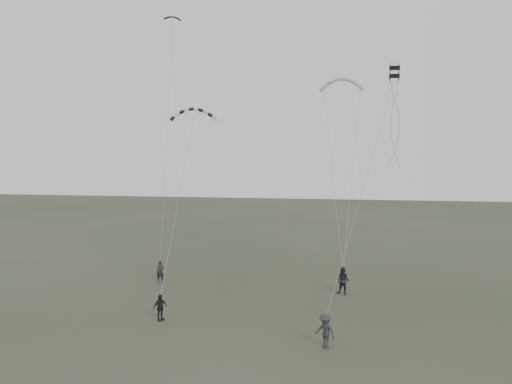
# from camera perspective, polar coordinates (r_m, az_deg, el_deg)

# --- Properties ---
(ground) EXTENTS (140.00, 140.00, 0.00)m
(ground) POSITION_cam_1_polar(r_m,az_deg,el_deg) (29.88, -2.85, -14.52)
(ground) COLOR #2C3624
(ground) RESTS_ON ground
(flyer_left) EXTENTS (0.66, 0.49, 1.65)m
(flyer_left) POSITION_cam_1_polar(r_m,az_deg,el_deg) (38.22, -10.88, -8.92)
(flyer_left) COLOR #222227
(flyer_left) RESTS_ON ground
(flyer_right) EXTENTS (1.13, 1.03, 1.89)m
(flyer_right) POSITION_cam_1_polar(r_m,az_deg,el_deg) (35.09, 9.91, -9.97)
(flyer_right) COLOR black
(flyer_right) RESTS_ON ground
(flyer_center) EXTENTS (0.86, 0.95, 1.55)m
(flyer_center) POSITION_cam_1_polar(r_m,az_deg,el_deg) (30.23, -10.91, -12.82)
(flyer_center) COLOR black
(flyer_center) RESTS_ON ground
(flyer_far) EXTENTS (1.31, 1.21, 1.77)m
(flyer_far) POSITION_cam_1_polar(r_m,az_deg,el_deg) (26.12, 7.91, -15.44)
(flyer_far) COLOR #2D2D33
(flyer_far) RESTS_ON ground
(kite_dark_small) EXTENTS (1.43, 1.17, 0.56)m
(kite_dark_small) POSITION_cam_1_polar(r_m,az_deg,el_deg) (43.41, -9.51, 19.12)
(kite_dark_small) COLOR black
(kite_dark_small) RESTS_ON flyer_left
(kite_pale_large) EXTENTS (3.44, 1.25, 1.61)m
(kite_pale_large) POSITION_cam_1_polar(r_m,az_deg,el_deg) (39.96, 9.77, 12.61)
(kite_pale_large) COLOR #A2A5A7
(kite_pale_large) RESTS_ON flyer_right
(kite_striped) EXTENTS (3.40, 1.84, 1.39)m
(kite_striped) POSITION_cam_1_polar(r_m,az_deg,el_deg) (34.86, -7.14, 9.40)
(kite_striped) COLOR black
(kite_striped) RESTS_ON flyer_center
(kite_box) EXTENTS (0.60, 0.68, 0.75)m
(kite_box) POSITION_cam_1_polar(r_m,az_deg,el_deg) (29.63, 15.54, 13.08)
(kite_box) COLOR black
(kite_box) RESTS_ON flyer_far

